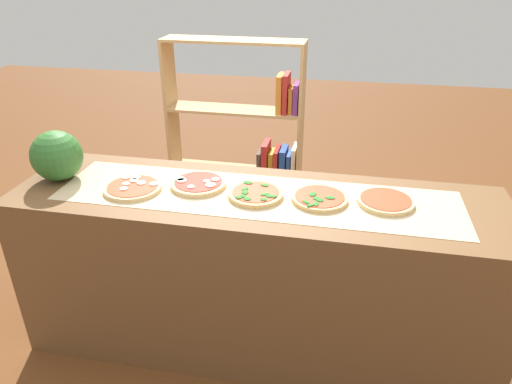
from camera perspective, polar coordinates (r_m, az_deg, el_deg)
ground_plane at (r=2.71m, az=0.00°, el=-17.26°), size 12.00×12.00×0.00m
counter at (r=2.42m, az=0.00°, el=-9.77°), size 2.32×0.65×0.88m
parchment_paper at (r=2.18m, az=0.00°, el=-0.44°), size 1.88×0.45×0.00m
pizza_mozzarella_0 at (r=2.31m, az=-14.77°, el=0.54°), size 0.27×0.27×0.03m
pizza_mozzarella_1 at (r=2.29m, az=-7.04°, el=1.04°), size 0.27×0.27×0.03m
pizza_spinach_2 at (r=2.17m, az=-0.04°, el=-0.23°), size 0.26×0.26×0.03m
pizza_spinach_3 at (r=2.15m, az=7.75°, el=-0.74°), size 0.26×0.26×0.03m
pizza_plain_4 at (r=2.19m, az=15.52°, el=-1.07°), size 0.25×0.25×0.02m
watermelon at (r=2.50m, az=-23.13°, el=4.09°), size 0.25×0.25×0.25m
bookshelf at (r=3.34m, az=-0.39°, el=5.43°), size 0.95×0.23×1.40m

